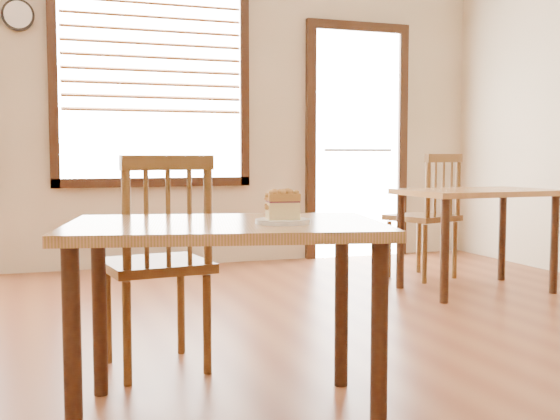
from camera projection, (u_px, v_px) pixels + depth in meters
name	position (u px, v px, depth m)	size (l,w,h in m)	color
window_right	(152.00, 63.00, 6.16)	(1.76, 0.10, 1.96)	white
entry_door	(357.00, 135.00, 6.88)	(1.08, 0.06, 2.29)	white
wall_clock	(18.00, 15.00, 5.76)	(0.26, 0.05, 0.26)	black
cafe_table_main	(225.00, 249.00, 2.63)	(1.31, 1.01, 0.75)	#C17A4B
cafe_chair_main	(158.00, 262.00, 3.22)	(0.51, 0.51, 1.01)	brown
cafe_table_second	(477.00, 205.00, 5.14)	(1.09, 0.74, 0.75)	#C17A4B
cafe_chair_second	(427.00, 215.00, 5.66)	(0.59, 0.59, 1.02)	brown
plate	(283.00, 221.00, 2.57)	(0.20, 0.20, 0.02)	white
cake_slice	(283.00, 204.00, 2.56)	(0.14, 0.10, 0.11)	#F3CE89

